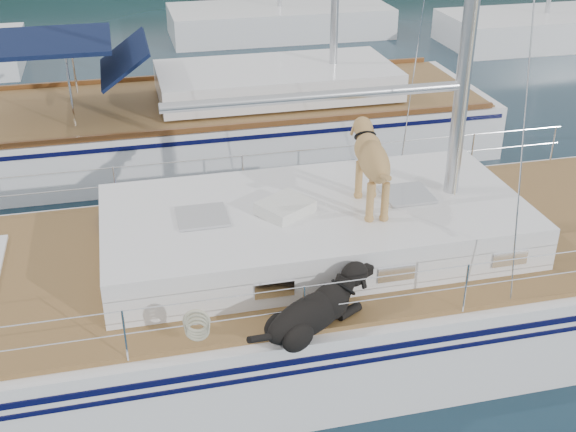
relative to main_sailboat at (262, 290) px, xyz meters
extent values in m
plane|color=black|center=(-0.10, 0.01, -0.68)|extent=(120.00, 120.00, 0.00)
cube|color=white|center=(-0.10, 0.01, -0.18)|extent=(12.00, 3.80, 1.40)
cube|color=olive|center=(-0.10, 0.01, 0.55)|extent=(11.52, 3.50, 0.06)
cube|color=white|center=(0.70, 0.01, 0.85)|extent=(5.20, 2.50, 0.55)
cylinder|color=silver|center=(0.70, 0.01, 2.53)|extent=(3.60, 0.12, 0.12)
cylinder|color=silver|center=(-0.10, -1.74, 1.14)|extent=(10.56, 0.01, 0.01)
cylinder|color=silver|center=(-0.10, 1.76, 1.14)|extent=(10.56, 0.01, 0.01)
cube|color=#1F39C3|center=(-1.58, 1.22, 0.61)|extent=(0.74, 0.51, 0.06)
cube|color=silver|center=(0.29, -0.10, 1.21)|extent=(0.77, 0.74, 0.15)
torus|color=beige|center=(-1.00, -1.79, 0.94)|extent=(0.36, 0.16, 0.34)
cube|color=white|center=(0.44, 6.37, -0.23)|extent=(11.00, 3.50, 1.30)
cube|color=olive|center=(0.44, 6.37, 0.42)|extent=(10.56, 3.29, 0.06)
cube|color=white|center=(1.64, 6.37, 0.77)|extent=(4.80, 2.30, 0.55)
cube|color=#0E1B3E|center=(-2.76, 6.37, 1.82)|extent=(2.40, 2.30, 0.08)
cube|color=white|center=(3.90, 16.01, -0.28)|extent=(7.20, 3.00, 1.10)
cube|color=white|center=(11.90, 13.01, -0.28)|extent=(6.40, 3.00, 1.10)
camera|label=1|loc=(-1.48, -7.63, 5.13)|focal=45.00mm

